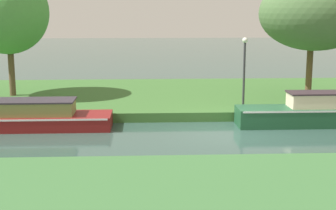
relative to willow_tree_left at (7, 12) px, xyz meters
name	(u,v)px	position (x,y,z in m)	size (l,w,h in m)	color
ground_plane	(232,134)	(9.87, -6.48, -4.49)	(120.00, 120.00, 0.00)	#314F46
riverbank_far	(208,96)	(9.87, 0.52, -4.29)	(72.00, 10.00, 0.40)	#3B6A2F
willow_tree_left	(7,12)	(0.00, 0.00, 0.00)	(3.94, 4.62, 6.11)	brown
willow_tree_centre	(315,13)	(14.62, -1.36, -0.04)	(5.30, 4.57, 5.82)	brown
lamp_post	(244,63)	(10.97, -3.09, -2.19)	(0.24, 0.24, 3.04)	#333338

